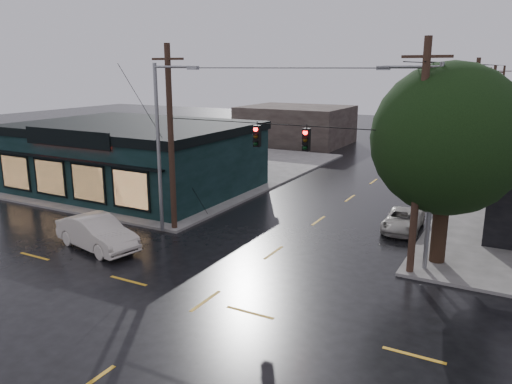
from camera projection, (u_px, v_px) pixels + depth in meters
The scene contains 15 objects.
ground_plane at pixel (206, 301), 19.61m from camera, with size 160.00×160.00×0.00m, color black.
sidewalk_nw at pixel (147, 166), 45.90m from camera, with size 28.00×28.00×0.15m, color slate.
pizza_shop at pixel (135, 156), 36.96m from camera, with size 16.30×12.34×4.90m.
corner_tree at pixel (448, 140), 21.88m from camera, with size 6.74×6.74×9.09m.
utility_pole_nw at pixel (175, 230), 28.16m from camera, with size 2.00×0.32×10.15m, color black, non-canonical shape.
utility_pole_ne at pixel (409, 274), 22.15m from camera, with size 2.00×0.32×10.15m, color black, non-canonical shape.
utility_pole_far_a at pixel (466, 180), 40.47m from camera, with size 2.00×0.32×9.65m, color black, non-canonical shape.
utility_pole_far_b at pixel (486, 147), 57.52m from camera, with size 2.00×0.32×9.15m, color black, non-canonical shape.
utility_pole_far_c at pixel (497, 128), 74.57m from camera, with size 2.00×0.32×9.15m, color black, non-canonical shape.
span_signal_assembly at pixel (281, 137), 23.72m from camera, with size 13.00×0.48×1.23m.
streetlight_nw at pixel (163, 233), 27.70m from camera, with size 5.40×0.30×9.15m, color gray, non-canonical shape.
streetlight_ne at pixel (424, 271), 22.51m from camera, with size 5.40×0.30×9.15m, color gray, non-canonical shape.
bg_building_west at pixel (296, 125), 59.65m from camera, with size 12.00×10.00×4.40m, color #2E2321.
sedan_cream at pixel (97, 233), 25.09m from camera, with size 1.77×5.07×1.67m, color silver.
suv_silver at pixel (403, 220), 28.01m from camera, with size 1.93×4.18×1.16m, color #AFABA2.
Camera 1 is at (10.32, -14.85, 8.95)m, focal length 35.00 mm.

